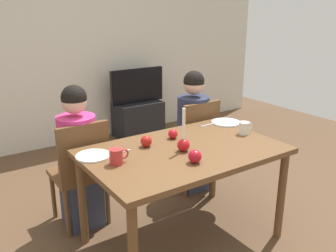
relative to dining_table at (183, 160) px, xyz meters
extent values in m
plane|color=brown|center=(0.00, 0.00, -0.67)|extent=(7.68, 7.68, 0.00)
cube|color=beige|center=(0.00, 2.60, 0.63)|extent=(6.40, 0.10, 2.60)
cube|color=brown|center=(0.00, 0.00, 0.06)|extent=(1.40, 0.90, 0.04)
cylinder|color=brown|center=(0.64, -0.39, -0.31)|extent=(0.06, 0.06, 0.71)
cylinder|color=brown|center=(-0.64, 0.39, -0.31)|extent=(0.06, 0.06, 0.71)
cylinder|color=brown|center=(0.64, 0.39, -0.31)|extent=(0.06, 0.06, 0.71)
cube|color=brown|center=(-0.55, 0.69, -0.24)|extent=(0.40, 0.40, 0.04)
cube|color=brown|center=(-0.55, 0.51, 0.01)|extent=(0.40, 0.04, 0.45)
cylinder|color=brown|center=(-0.38, 0.86, -0.46)|extent=(0.04, 0.04, 0.41)
cylinder|color=brown|center=(-0.72, 0.86, -0.46)|extent=(0.04, 0.04, 0.41)
cylinder|color=brown|center=(-0.38, 0.52, -0.46)|extent=(0.04, 0.04, 0.41)
cylinder|color=brown|center=(-0.72, 0.52, -0.46)|extent=(0.04, 0.04, 0.41)
cube|color=brown|center=(0.58, 0.69, -0.24)|extent=(0.40, 0.40, 0.04)
cube|color=brown|center=(0.58, 0.51, 0.01)|extent=(0.40, 0.04, 0.45)
cylinder|color=brown|center=(0.75, 0.86, -0.46)|extent=(0.04, 0.04, 0.41)
cylinder|color=brown|center=(0.41, 0.86, -0.46)|extent=(0.04, 0.04, 0.41)
cylinder|color=brown|center=(0.75, 0.52, -0.46)|extent=(0.04, 0.04, 0.41)
cylinder|color=brown|center=(0.41, 0.52, -0.46)|extent=(0.04, 0.04, 0.41)
cube|color=#33384C|center=(-0.55, 0.64, -0.44)|extent=(0.28, 0.28, 0.45)
cylinder|color=#D1337A|center=(-0.55, 0.64, 0.02)|extent=(0.30, 0.30, 0.48)
sphere|color=tan|center=(-0.55, 0.64, 0.38)|extent=(0.19, 0.19, 0.19)
sphere|color=black|center=(-0.55, 0.64, 0.41)|extent=(0.19, 0.19, 0.19)
cube|color=#33384C|center=(0.58, 0.64, -0.44)|extent=(0.28, 0.28, 0.45)
cylinder|color=#282D47|center=(0.58, 0.64, 0.02)|extent=(0.30, 0.30, 0.48)
sphere|color=tan|center=(0.58, 0.64, 0.38)|extent=(0.19, 0.19, 0.19)
sphere|color=black|center=(0.58, 0.64, 0.41)|extent=(0.19, 0.19, 0.19)
cube|color=black|center=(0.92, 2.30, -0.43)|extent=(0.64, 0.40, 0.48)
cube|color=black|center=(0.92, 2.30, 0.04)|extent=(0.79, 0.04, 0.46)
cube|color=black|center=(0.92, 2.30, 0.04)|extent=(0.76, 0.05, 0.46)
sphere|color=red|center=(-0.02, -0.03, 0.13)|extent=(0.09, 0.09, 0.09)
cylinder|color=#EFE5C6|center=(-0.02, -0.03, 0.29)|extent=(0.02, 0.02, 0.22)
cylinder|color=white|center=(-0.59, 0.23, 0.09)|extent=(0.24, 0.24, 0.01)
cylinder|color=silver|center=(0.68, 0.29, 0.09)|extent=(0.26, 0.26, 0.01)
cylinder|color=#B72D2D|center=(-0.52, 0.03, 0.14)|extent=(0.09, 0.09, 0.10)
torus|color=#B72D2D|center=(-0.46, 0.03, 0.14)|extent=(0.07, 0.01, 0.07)
cylinder|color=silver|center=(0.59, -0.01, 0.13)|extent=(0.09, 0.09, 0.10)
torus|color=silver|center=(0.65, -0.01, 0.14)|extent=(0.07, 0.01, 0.07)
cube|color=silver|center=(-0.42, 0.19, 0.09)|extent=(0.18, 0.02, 0.01)
cube|color=silver|center=(0.51, 0.32, 0.09)|extent=(0.18, 0.02, 0.01)
sphere|color=red|center=(0.06, 0.22, 0.12)|extent=(0.07, 0.07, 0.07)
sphere|color=#AD1A15|center=(-0.20, 0.19, 0.13)|extent=(0.08, 0.08, 0.08)
sphere|color=#B01323|center=(-0.08, -0.24, 0.13)|extent=(0.09, 0.09, 0.09)
camera|label=1|loc=(-1.45, -1.94, 1.05)|focal=38.90mm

